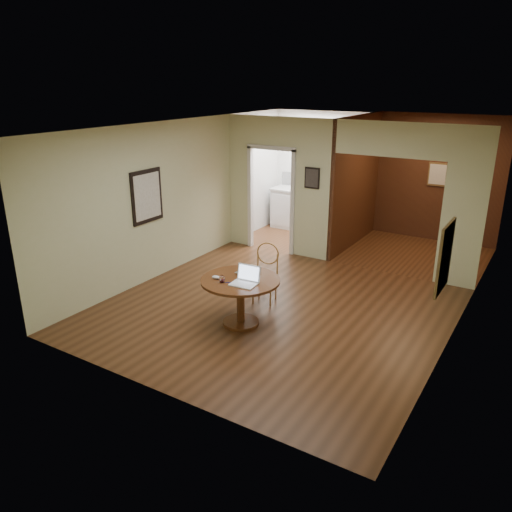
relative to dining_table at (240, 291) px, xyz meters
The scene contains 11 objects.
floor 0.83m from the dining_table, 73.49° to the left, with size 5.00×5.00×0.00m, color #442613.
room_shell 3.81m from the dining_table, 94.40° to the left, with size 5.20×7.50×5.00m.
dining_table is the anchor object (origin of this frame).
chair 0.92m from the dining_table, 97.56° to the left, with size 0.48×0.48×0.95m.
open_laptop 0.30m from the dining_table, 30.78° to the right, with size 0.37×0.33×0.25m.
closed_laptop 0.23m from the dining_table, 93.74° to the left, with size 0.34×0.22×0.03m, color #B2B1B6.
mouse 0.40m from the dining_table, 149.92° to the right, with size 0.12×0.07×0.05m, color white.
wine_glass 0.36m from the dining_table, 123.54° to the right, with size 0.09×0.09×0.10m, color white, non-canonical shape.
pen 0.27m from the dining_table, 102.95° to the right, with size 0.01×0.01×0.15m, color #0C1159.
kitchen_cabinet 4.96m from the dining_table, 103.62° to the left, with size 2.06×0.60×0.94m.
grocery_bag 4.90m from the dining_table, 98.61° to the left, with size 0.29×0.24×0.29m, color beige.
Camera 1 is at (3.45, -6.03, 3.38)m, focal length 35.00 mm.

